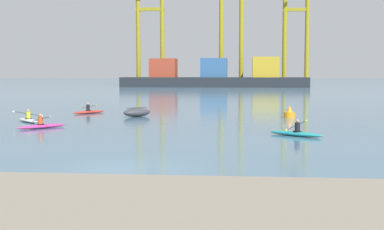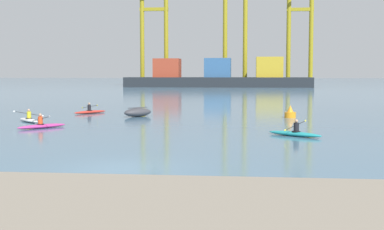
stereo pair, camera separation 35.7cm
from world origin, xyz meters
TOP-DOWN VIEW (x-y plane):
  - ground_plane at (0.00, 0.00)m, footprint 800.00×800.00m
  - container_barge at (-2.81, 117.92)m, footprint 48.14×8.46m
  - gantry_crane_west at (-20.88, 124.88)m, footprint 7.88×16.06m
  - gantry_crane_west_mid at (1.34, 123.69)m, footprint 6.59×20.25m
  - gantry_crane_east_mid at (18.83, 127.34)m, footprint 7.23×17.75m
  - capsized_dinghy at (-4.20, 23.16)m, footprint 2.53×2.69m
  - channel_buoy at (8.07, 23.41)m, footprint 0.90×0.90m
  - kayak_magenta at (-8.47, 13.56)m, footprint 2.59×3.03m
  - kayak_red at (-9.09, 26.11)m, footprint 2.44×3.13m
  - kayak_white at (-11.10, 17.67)m, footprint 2.71×2.93m
  - kayak_teal at (7.32, 10.86)m, footprint 3.07×2.54m

SIDE VIEW (x-z plane):
  - ground_plane at x=0.00m, z-range 0.00..0.00m
  - kayak_magenta at x=-8.47m, z-range -0.30..0.65m
  - kayak_teal at x=7.32m, z-range -0.30..0.65m
  - kayak_red at x=-9.09m, z-range -0.30..0.65m
  - kayak_white at x=-11.10m, z-range -0.30..0.65m
  - capsized_dinghy at x=-4.20m, z-range -0.03..0.73m
  - channel_buoy at x=8.07m, z-range -0.14..0.86m
  - container_barge at x=-2.81m, z-range -1.22..6.52m
  - gantry_crane_east_mid at x=18.83m, z-range 0.71..32.45m
  - gantry_crane_west at x=-20.88m, z-range -0.46..34.30m
  - gantry_crane_west_mid at x=1.34m, z-range 0.24..38.55m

